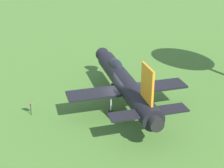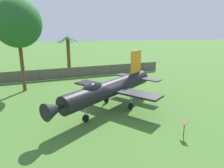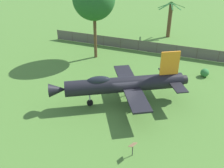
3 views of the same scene
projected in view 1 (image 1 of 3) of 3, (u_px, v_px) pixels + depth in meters
name	position (u px, v px, depth m)	size (l,w,h in m)	color
ground_plane	(125.00, 108.00, 25.72)	(200.00, 200.00, 0.00)	#47722D
display_jet	(124.00, 82.00, 25.19)	(10.29, 11.24, 4.99)	black
info_plaque	(30.00, 105.00, 24.38)	(0.68, 0.52, 1.14)	#333333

